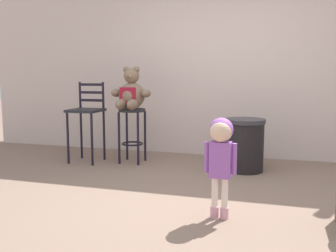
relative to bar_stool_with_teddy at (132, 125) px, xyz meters
name	(u,v)px	position (x,y,z in m)	size (l,w,h in m)	color
ground_plane	(188,200)	(1.10, -1.31, -0.52)	(24.00, 24.00, 0.00)	#7B6253
building_wall	(224,48)	(1.10, 0.92, 1.05)	(7.72, 0.30, 3.15)	beige
bar_stool_with_teddy	(132,125)	(0.00, 0.00, 0.00)	(0.36, 0.36, 0.74)	black
teddy_bear	(131,94)	(0.00, -0.03, 0.42)	(0.55, 0.49, 0.56)	#775F4C
child_walking	(221,146)	(1.46, -1.68, 0.09)	(0.27, 0.21, 0.84)	pink
trash_bin	(244,145)	(1.51, -0.03, -0.19)	(0.50, 0.50, 0.65)	black
bar_chair_empty	(87,115)	(-0.62, -0.12, 0.13)	(0.42, 0.42, 1.09)	black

